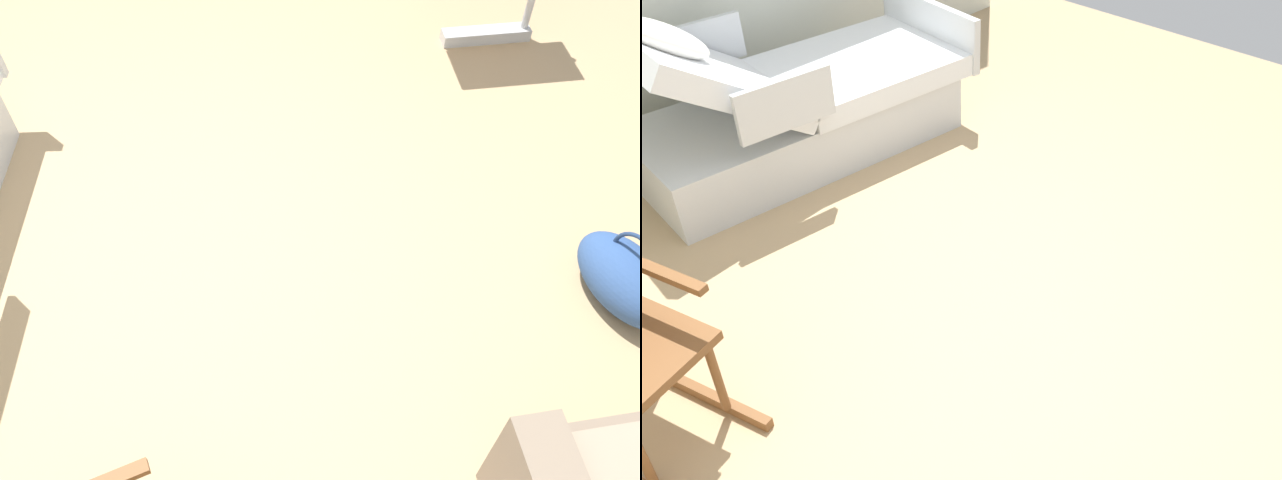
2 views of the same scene
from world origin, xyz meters
TOP-DOWN VIEW (x-y plane):
  - ground_plane at (0.00, 0.00)m, footprint 6.46×6.46m
  - duffel_bag at (-1.74, 0.77)m, footprint 0.46×0.63m

SIDE VIEW (x-z plane):
  - ground_plane at x=0.00m, z-range 0.00..0.00m
  - duffel_bag at x=-1.74m, z-range -0.06..0.37m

